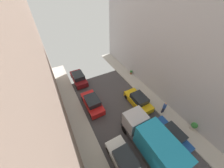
# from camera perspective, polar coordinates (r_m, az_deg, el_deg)

# --- Properties ---
(sidewalk_right) EXTENTS (2.00, 44.00, 0.15)m
(sidewalk_right) POSITION_cam_1_polar(r_m,az_deg,el_deg) (16.79, 35.92, -22.16)
(sidewalk_right) COLOR #B7B2A8
(sidewalk_right) RESTS_ON ground
(parked_car_left_3) EXTENTS (1.78, 4.20, 1.57)m
(parked_car_left_3) POSITION_cam_1_polar(r_m,az_deg,el_deg) (13.06, 5.67, -31.09)
(parked_car_left_3) COLOR white
(parked_car_left_3) RESTS_ON ground
(parked_car_left_4) EXTENTS (1.78, 4.20, 1.57)m
(parked_car_left_4) POSITION_cam_1_polar(r_m,az_deg,el_deg) (16.54, -8.84, -8.34)
(parked_car_left_4) COLOR red
(parked_car_left_4) RESTS_ON ground
(parked_car_left_5) EXTENTS (1.78, 4.20, 1.57)m
(parked_car_left_5) POSITION_cam_1_polar(r_m,az_deg,el_deg) (20.75, -14.81, 2.61)
(parked_car_left_5) COLOR maroon
(parked_car_left_5) RESTS_ON ground
(parked_car_right_2) EXTENTS (1.78, 4.20, 1.57)m
(parked_car_right_2) POSITION_cam_1_polar(r_m,az_deg,el_deg) (15.14, 24.96, -20.23)
(parked_car_right_2) COLOR #194799
(parked_car_right_2) RESTS_ON ground
(parked_car_right_3) EXTENTS (1.78, 4.20, 1.57)m
(parked_car_right_3) POSITION_cam_1_polar(r_m,az_deg,el_deg) (16.94, 11.78, -7.31)
(parked_car_right_3) COLOR gold
(parked_car_right_3) RESTS_ON ground
(delivery_truck) EXTENTS (2.26, 6.60, 3.38)m
(delivery_truck) POSITION_cam_1_polar(r_m,az_deg,el_deg) (12.92, 17.72, -23.90)
(delivery_truck) COLOR #4C4C51
(delivery_truck) RESTS_ON ground
(pedestrian) EXTENTS (0.40, 0.36, 1.72)m
(pedestrian) POSITION_cam_1_polar(r_m,az_deg,el_deg) (16.66, 22.47, -9.63)
(pedestrian) COLOR #2D334C
(pedestrian) RESTS_ON sidewalk_right
(potted_plant_2) EXTENTS (0.65, 0.65, 1.01)m
(potted_plant_2) POSITION_cam_1_polar(r_m,az_deg,el_deg) (16.95, 32.92, -15.59)
(potted_plant_2) COLOR #B2A899
(potted_plant_2) RESTS_ON sidewalk_right
(potted_plant_4) EXTENTS (0.41, 0.41, 0.71)m
(potted_plant_4) POSITION_cam_1_polar(r_m,az_deg,el_deg) (21.95, 8.58, 5.34)
(potted_plant_4) COLOR brown
(potted_plant_4) RESTS_ON sidewalk_right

